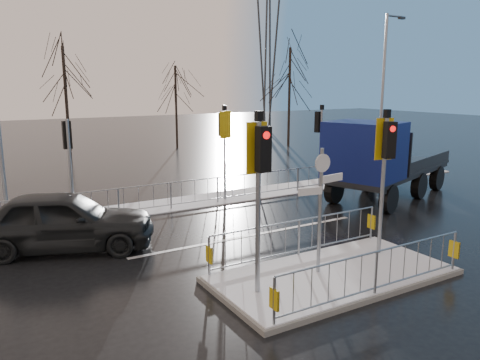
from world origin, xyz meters
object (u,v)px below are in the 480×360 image
car_far_lane (63,221)px  flatbed_truck (375,159)px  street_lamp_right (384,90)px  traffic_island (332,263)px

car_far_lane → flatbed_truck: bearing=-71.3°
car_far_lane → street_lamp_right: bearing=-57.7°
car_far_lane → flatbed_truck: 11.80m
car_far_lane → street_lamp_right: 16.57m
traffic_island → car_far_lane: bearing=134.4°
traffic_island → street_lamp_right: bearing=38.7°
traffic_island → street_lamp_right: street_lamp_right is taller
traffic_island → flatbed_truck: (6.44, 4.88, 1.37)m
traffic_island → flatbed_truck: size_ratio=0.79×
street_lamp_right → flatbed_truck: bearing=-138.9°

